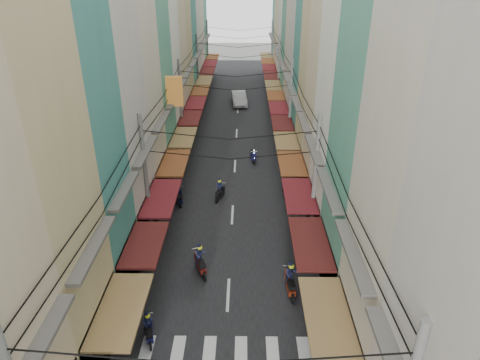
# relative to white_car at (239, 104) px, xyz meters

# --- Properties ---
(ground) EXTENTS (160.00, 160.00, 0.00)m
(ground) POSITION_rel_white_car_xyz_m (-0.10, -32.28, 0.00)
(ground) COLOR slate
(ground) RESTS_ON ground
(road) EXTENTS (10.00, 80.00, 0.02)m
(road) POSITION_rel_white_car_xyz_m (-0.10, -12.28, 0.01)
(road) COLOR black
(road) RESTS_ON ground
(sidewalk_left) EXTENTS (3.00, 80.00, 0.06)m
(sidewalk_left) POSITION_rel_white_car_xyz_m (-6.60, -12.28, 0.03)
(sidewalk_left) COLOR gray
(sidewalk_left) RESTS_ON ground
(sidewalk_right) EXTENTS (3.00, 80.00, 0.06)m
(sidewalk_right) POSITION_rel_white_car_xyz_m (6.40, -12.28, 0.03)
(sidewalk_right) COLOR gray
(sidewalk_right) RESTS_ON ground
(crosswalk) EXTENTS (7.55, 2.40, 0.01)m
(crosswalk) POSITION_rel_white_car_xyz_m (-0.10, -38.28, 0.03)
(crosswalk) COLOR silver
(crosswalk) RESTS_ON ground
(building_row_left) EXTENTS (7.80, 67.67, 23.70)m
(building_row_left) POSITION_rel_white_car_xyz_m (-8.02, -15.72, 9.78)
(building_row_left) COLOR silver
(building_row_left) RESTS_ON ground
(building_row_right) EXTENTS (7.80, 68.98, 22.59)m
(building_row_right) POSITION_rel_white_car_xyz_m (7.82, -15.84, 9.41)
(building_row_right) COLOR teal
(building_row_right) RESTS_ON ground
(utility_poles) EXTENTS (10.20, 66.13, 8.20)m
(utility_poles) POSITION_rel_white_car_xyz_m (-0.10, -17.27, 6.59)
(utility_poles) COLOR slate
(utility_poles) RESTS_ON ground
(white_car) EXTENTS (5.78, 2.75, 1.97)m
(white_car) POSITION_rel_white_car_xyz_m (0.00, 0.00, 0.00)
(white_car) COLOR silver
(white_car) RESTS_ON ground
(bicycle) EXTENTS (1.93, 1.26, 1.24)m
(bicycle) POSITION_rel_white_car_xyz_m (5.49, -30.44, 0.00)
(bicycle) COLOR black
(bicycle) RESTS_ON ground
(moving_scooters) EXTENTS (7.89, 21.87, 1.97)m
(moving_scooters) POSITION_rel_white_car_xyz_m (-0.07, -29.33, 0.54)
(moving_scooters) COLOR black
(moving_scooters) RESTS_ON ground
(parked_scooters) EXTENTS (13.10, 12.64, 0.98)m
(parked_scooters) POSITION_rel_white_car_xyz_m (4.96, -36.29, 0.48)
(parked_scooters) COLOR black
(parked_scooters) RESTS_ON ground
(pedestrians) EXTENTS (12.88, 23.81, 2.22)m
(pedestrians) POSITION_rel_white_car_xyz_m (-4.68, -31.02, 1.07)
(pedestrians) COLOR black
(pedestrians) RESTS_ON ground
(market_umbrella) EXTENTS (2.49, 2.49, 2.63)m
(market_umbrella) POSITION_rel_white_car_xyz_m (5.90, -32.96, 2.31)
(market_umbrella) COLOR #B2B2B7
(market_umbrella) RESTS_ON ground
(traffic_sign) EXTENTS (0.10, 0.60, 2.74)m
(traffic_sign) POSITION_rel_white_car_xyz_m (5.82, -32.26, 1.97)
(traffic_sign) COLOR slate
(traffic_sign) RESTS_ON ground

